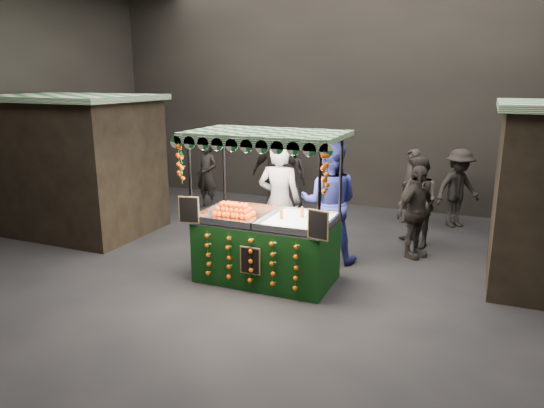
% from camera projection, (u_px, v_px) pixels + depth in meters
% --- Properties ---
extents(ground, '(12.00, 12.00, 0.00)m').
position_uv_depth(ground, '(265.00, 281.00, 7.43)').
color(ground, black).
rests_on(ground, ground).
extents(market_hall, '(12.10, 10.10, 5.05)m').
position_uv_depth(market_hall, '(265.00, 41.00, 6.60)').
color(market_hall, black).
rests_on(market_hall, ground).
extents(neighbour_stall_left, '(3.00, 2.20, 2.60)m').
position_uv_depth(neighbour_stall_left, '(76.00, 164.00, 9.66)').
color(neighbour_stall_left, black).
rests_on(neighbour_stall_left, ground).
extents(juice_stall, '(2.26, 1.33, 2.19)m').
position_uv_depth(juice_stall, '(266.00, 236.00, 7.32)').
color(juice_stall, black).
rests_on(juice_stall, ground).
extents(vendor_grey, '(0.74, 0.53, 1.92)m').
position_uv_depth(vendor_grey, '(279.00, 202.00, 8.18)').
color(vendor_grey, gray).
rests_on(vendor_grey, ground).
extents(vendor_blue, '(1.06, 0.89, 1.94)m').
position_uv_depth(vendor_blue, '(329.00, 203.00, 8.06)').
color(vendor_blue, navy).
rests_on(vendor_blue, ground).
extents(shopper_0, '(0.61, 0.45, 1.53)m').
position_uv_depth(shopper_0, '(207.00, 175.00, 11.48)').
color(shopper_0, black).
rests_on(shopper_0, ground).
extents(shopper_1, '(0.98, 0.98, 1.60)m').
position_uv_depth(shopper_1, '(418.00, 202.00, 8.81)').
color(shopper_1, '#2A2622').
rests_on(shopper_1, ground).
extents(shopper_2, '(1.13, 0.49, 1.91)m').
position_uv_depth(shopper_2, '(277.00, 174.00, 10.53)').
color(shopper_2, '#2A2622').
rests_on(shopper_2, ground).
extents(shopper_3, '(1.13, 1.12, 1.57)m').
position_uv_depth(shopper_3, '(458.00, 188.00, 9.98)').
color(shopper_3, black).
rests_on(shopper_3, ground).
extents(shopper_4, '(0.93, 0.80, 1.60)m').
position_uv_depth(shopper_4, '(289.00, 174.00, 11.32)').
color(shopper_4, '#2A2522').
rests_on(shopper_4, ground).
extents(shopper_6, '(0.61, 0.67, 1.54)m').
position_uv_depth(shopper_6, '(411.00, 187.00, 10.12)').
color(shopper_6, '#292522').
rests_on(shopper_6, ground).
extents(shopper_7, '(0.78, 0.98, 1.55)m').
position_uv_depth(shopper_7, '(416.00, 212.00, 8.27)').
color(shopper_7, '#2A2522').
rests_on(shopper_7, ground).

